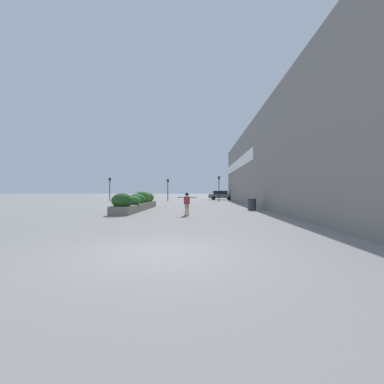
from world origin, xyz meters
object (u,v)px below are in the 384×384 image
Objects in this scene: skateboard at (187,214)px; trash_bin at (252,204)px; skateboarder at (187,201)px; car_center_left at (266,195)px; traffic_light_left at (168,186)px; traffic_light_far_left at (110,185)px; car_leftmost at (221,195)px; traffic_light_right at (219,184)px.

skateboard is 6.40m from trash_bin.
skateboarder reaches higher than trash_bin.
traffic_light_left is at bearing -78.31° from car_center_left.
skateboard is 27.16m from car_center_left.
trash_bin is 24.12m from traffic_light_far_left.
skateboard is 28.77m from car_leftmost.
traffic_light_far_left is at bearing -178.05° from traffic_light_right.
traffic_light_far_left reaches higher than traffic_light_left.
traffic_light_far_left is (-15.79, -0.54, -0.13)m from traffic_light_right.
trash_bin is at bearing 55.64° from skateboard.
traffic_light_far_left reaches higher than car_leftmost.
traffic_light_right reaches higher than skateboarder.
traffic_light_far_left is (-16.60, -7.20, 1.53)m from car_leftmost.
traffic_light_right is at bearing -67.86° from car_center_left.
skateboarder is (0.00, 0.00, 0.79)m from skateboard.
traffic_light_left reaches higher than car_leftmost.
car_leftmost reaches higher than car_center_left.
car_center_left is at bearing 11.69° from traffic_light_left.
traffic_light_left is at bearing 113.78° from skateboarder.
traffic_light_right reaches higher than skateboard.
skateboarder is at bearing -8.56° from car_leftmost.
trash_bin is 19.58m from traffic_light_left.
skateboard is at bearing -79.71° from traffic_light_left.
trash_bin is 0.28× the size of traffic_light_left.
car_leftmost is at bearing -118.34° from car_center_left.
trash_bin is 24.16m from car_leftmost.
car_center_left reaches higher than trash_bin.
traffic_light_right is at bearing 1.95° from traffic_light_far_left.
car_center_left reaches higher than skateboarder.
trash_bin is at bearing -44.83° from traffic_light_far_left.
car_center_left is (10.97, 24.83, -0.07)m from skateboarder.
traffic_light_right is 15.80m from traffic_light_far_left.
trash_bin is 21.47m from car_center_left.
traffic_light_right is at bearing 94.14° from trash_bin.
traffic_light_far_left is (-12.32, 21.24, 1.46)m from skateboarder.
traffic_light_left is at bearing 3.43° from traffic_light_far_left.
car_center_left is 15.30m from traffic_light_left.
trash_bin is 17.65m from traffic_light_right.
trash_bin is at bearing -16.89° from car_center_left.
skateboard is 22.19m from traffic_light_right.
skateboard is 0.22× the size of traffic_light_far_left.
car_center_left is 1.30× the size of traffic_light_left.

